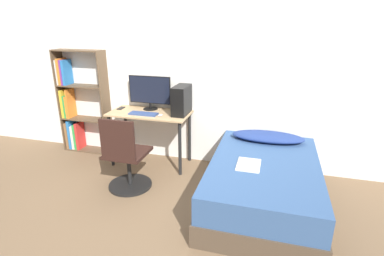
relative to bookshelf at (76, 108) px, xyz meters
The scene contains 13 objects.
ground_plane 2.18m from the bookshelf, 35.88° to the right, with size 14.00×14.00×0.00m, color brown.
wall_back 1.77m from the bookshelf, ahead, with size 8.00×0.05×2.50m.
desk 1.30m from the bookshelf, ahead, with size 1.11×0.55×0.76m.
bookshelf is the anchor object (origin of this frame).
office_chair 1.60m from the bookshelf, 34.65° to the right, with size 0.53×0.53×0.93m.
bed 3.02m from the bookshelf, 15.12° to the right, with size 1.17×1.80×0.51m.
pillow 2.89m from the bookshelf, ahead, with size 0.89×0.36×0.11m.
magazine 2.88m from the bookshelf, 18.29° to the right, with size 0.24×0.32×0.01m.
monitor 1.28m from the bookshelf, ahead, with size 0.61×0.21×0.47m.
keyboard 1.28m from the bookshelf, 11.93° to the right, with size 0.39×0.15×0.02m.
pc_tower 1.76m from the bookshelf, ahead, with size 0.18×0.39×0.38m.
mouse 1.52m from the bookshelf, 10.04° to the right, with size 0.06×0.09×0.02m.
phone 0.83m from the bookshelf, ahead, with size 0.07×0.14×0.01m.
Camera 1 is at (1.25, -2.57, 1.93)m, focal length 28.00 mm.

